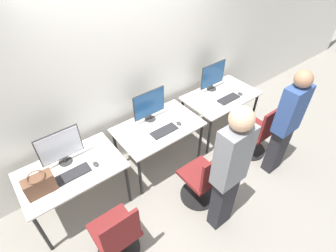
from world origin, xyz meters
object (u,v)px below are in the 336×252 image
object	(u,v)px
person_center	(230,170)
office_chair_left	(118,237)
keyboard_left	(74,174)
mouse_center	(179,123)
office_chair_right	(257,134)
monitor_center	(149,105)
monitor_left	(60,147)
mouse_right	(240,94)
keyboard_right	(229,99)
person_right	(287,122)
handbag	(39,185)
mouse_left	(96,164)
keyboard_center	(164,131)
monitor_right	(213,76)
office_chair_center	(203,181)

from	to	relation	value
person_center	office_chair_left	bearing A→B (deg)	161.82
office_chair_left	keyboard_left	bearing A→B (deg)	96.00
mouse_center	office_chair_right	size ratio (longest dim) A/B	0.10
monitor_center	person_center	distance (m)	1.42
monitor_left	office_chair_right	xyz separation A→B (m)	(2.53, -0.88, -0.59)
mouse_right	office_chair_right	xyz separation A→B (m)	(-0.18, -0.56, -0.36)
keyboard_left	keyboard_right	bearing A→B (deg)	-1.37
keyboard_right	person_right	bearing A→B (deg)	-88.44
person_center	mouse_right	world-z (taller)	person_center
person_center	handbag	size ratio (longest dim) A/B	5.81
mouse_right	office_chair_left	bearing A→B (deg)	-165.62
mouse_left	keyboard_center	size ratio (longest dim) A/B	0.24
keyboard_center	keyboard_right	xyz separation A→B (m)	(1.23, -0.01, 0.00)
keyboard_left	mouse_left	xyz separation A→B (m)	(0.26, -0.03, 0.01)
mouse_left	mouse_center	distance (m)	1.22
mouse_right	office_chair_right	bearing A→B (deg)	-108.11
mouse_center	keyboard_center	bearing A→B (deg)	179.56
mouse_left	keyboard_left	bearing A→B (deg)	174.42
person_center	mouse_right	bearing A→B (deg)	35.73
monitor_left	monitor_right	world-z (taller)	same
person_center	mouse_right	distance (m)	1.82
monitor_center	mouse_right	xyz separation A→B (m)	(1.48, -0.36, -0.23)
person_center	person_right	distance (m)	1.26
keyboard_left	handbag	distance (m)	0.36
mouse_center	keyboard_right	bearing A→B (deg)	-0.61
keyboard_left	person_right	world-z (taller)	person_right
office_chair_left	mouse_right	bearing A→B (deg)	14.38
monitor_right	office_chair_right	bearing A→B (deg)	-86.36
mouse_left	handbag	size ratio (longest dim) A/B	0.30
person_center	monitor_left	bearing A→B (deg)	132.11
mouse_right	handbag	size ratio (longest dim) A/B	0.30
mouse_right	keyboard_right	bearing A→B (deg)	174.64
monitor_right	keyboard_left	bearing A→B (deg)	-172.82
mouse_right	monitor_left	bearing A→B (deg)	173.30
monitor_left	handbag	bearing A→B (deg)	-143.65
mouse_right	person_right	distance (m)	0.97
monitor_left	keyboard_center	bearing A→B (deg)	-12.92
office_chair_right	handbag	world-z (taller)	handbag
monitor_left	handbag	distance (m)	0.45
keyboard_left	person_right	distance (m)	2.69
person_right	handbag	xyz separation A→B (m)	(-2.84, 0.99, -0.04)
person_center	monitor_right	xyz separation A→B (m)	(1.22, 1.45, 0.00)
keyboard_right	office_chair_right	bearing A→B (deg)	-84.08
keyboard_center	mouse_center	bearing A→B (deg)	-0.44
monitor_left	office_chair_center	size ratio (longest dim) A/B	0.53
monitor_center	monitor_right	bearing A→B (deg)	1.33
keyboard_left	office_chair_center	world-z (taller)	office_chair_center
person_right	person_center	bearing A→B (deg)	-174.19
keyboard_right	office_chair_center	bearing A→B (deg)	-148.82
mouse_center	office_chair_center	distance (m)	0.83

